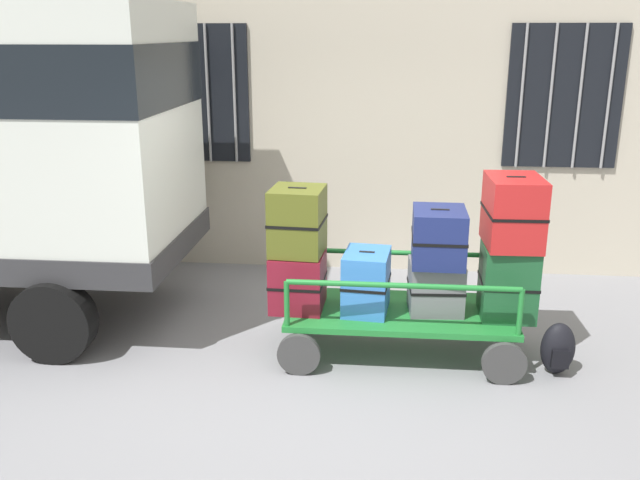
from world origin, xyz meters
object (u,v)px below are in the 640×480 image
(suitcase_center_bottom, at_px, (436,286))
(suitcase_midright_bottom, at_px, (508,281))
(backpack, at_px, (558,349))
(suitcase_left_bottom, at_px, (298,280))
(suitcase_midright_middle, at_px, (513,211))
(luggage_cart, at_px, (400,318))
(suitcase_center_middle, at_px, (439,236))
(suitcase_left_middle, at_px, (298,221))
(suitcase_midleft_bottom, at_px, (366,282))

(suitcase_center_bottom, xyz_separation_m, suitcase_midright_bottom, (0.58, -0.04, 0.08))
(backpack, bearing_deg, suitcase_left_bottom, 173.46)
(suitcase_center_bottom, bearing_deg, suitcase_midright_middle, -1.08)
(luggage_cart, height_order, suitcase_left_bottom, suitcase_left_bottom)
(backpack, bearing_deg, suitcase_center_middle, 166.28)
(suitcase_center_bottom, height_order, suitcase_midright_middle, suitcase_midright_middle)
(luggage_cart, xyz_separation_m, suitcase_left_middle, (-0.87, -0.00, 0.84))
(suitcase_left_middle, distance_m, suitcase_center_bottom, 1.28)
(suitcase_center_middle, height_order, suitcase_midright_bottom, suitcase_center_middle)
(suitcase_center_bottom, height_order, suitcase_midright_bottom, suitcase_midright_bottom)
(suitcase_midright_middle, height_order, backpack, suitcase_midright_middle)
(suitcase_center_middle, bearing_deg, suitcase_midright_bottom, -1.13)
(suitcase_midleft_bottom, distance_m, suitcase_center_middle, 0.71)
(suitcase_midleft_bottom, relative_size, suitcase_center_middle, 1.00)
(suitcase_midleft_bottom, relative_size, suitcase_midright_middle, 0.87)
(suitcase_center_middle, distance_m, suitcase_midright_bottom, 0.69)
(luggage_cart, distance_m, suitcase_left_middle, 1.21)
(suitcase_midright_middle, bearing_deg, suitcase_center_bottom, 178.92)
(suitcase_midleft_bottom, height_order, backpack, suitcase_midleft_bottom)
(suitcase_midleft_bottom, bearing_deg, suitcase_midright_bottom, 0.40)
(suitcase_midright_bottom, relative_size, backpack, 1.37)
(suitcase_left_middle, relative_size, suitcase_center_bottom, 1.18)
(suitcase_left_middle, relative_size, suitcase_center_middle, 1.07)
(suitcase_left_middle, xyz_separation_m, suitcase_midright_bottom, (1.74, -0.03, -0.46))
(suitcase_center_middle, xyz_separation_m, suitcase_midright_bottom, (0.58, -0.01, -0.37))
(luggage_cart, bearing_deg, suitcase_left_bottom, -179.14)
(suitcase_midleft_bottom, height_order, suitcase_midright_middle, suitcase_midright_middle)
(suitcase_midleft_bottom, xyz_separation_m, backpack, (1.56, -0.22, -0.44))
(suitcase_left_bottom, distance_m, suitcase_center_bottom, 1.16)
(suitcase_midleft_bottom, xyz_separation_m, suitcase_midright_middle, (1.16, 0.04, 0.63))
(suitcase_center_bottom, distance_m, suitcase_midright_bottom, 0.59)
(suitcase_left_bottom, relative_size, suitcase_center_middle, 0.98)
(suitcase_center_middle, bearing_deg, backpack, -13.72)
(suitcase_left_middle, xyz_separation_m, suitcase_midleft_bottom, (0.58, -0.04, -0.50))
(suitcase_midleft_bottom, distance_m, suitcase_center_bottom, 0.58)
(suitcase_center_middle, bearing_deg, suitcase_left_bottom, 179.66)
(suitcase_midright_bottom, bearing_deg, suitcase_midright_middle, 90.00)
(luggage_cart, relative_size, suitcase_center_middle, 3.77)
(suitcase_center_bottom, bearing_deg, suitcase_left_middle, -179.16)
(suitcase_left_bottom, height_order, backpack, suitcase_left_bottom)
(suitcase_left_middle, bearing_deg, suitcase_center_middle, -0.76)
(suitcase_left_bottom, bearing_deg, suitcase_midright_middle, 0.48)
(suitcase_midright_middle, bearing_deg, backpack, -33.31)
(suitcase_midright_middle, xyz_separation_m, backpack, (0.40, -0.26, -1.07))
(suitcase_left_middle, bearing_deg, luggage_cart, 0.30)
(suitcase_midright_middle, bearing_deg, suitcase_midleft_bottom, -177.97)
(suitcase_left_middle, bearing_deg, suitcase_midleft_bottom, -3.45)
(suitcase_center_middle, bearing_deg, suitcase_left_middle, 179.24)
(suitcase_left_bottom, relative_size, suitcase_midright_middle, 0.85)
(suitcase_left_bottom, bearing_deg, suitcase_center_bottom, 1.26)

